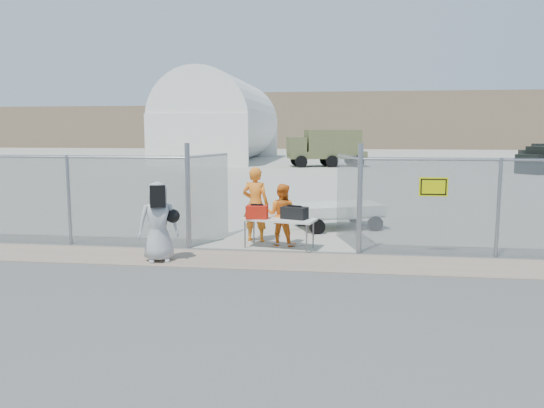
# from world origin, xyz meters

# --- Properties ---
(ground) EXTENTS (160.00, 160.00, 0.00)m
(ground) POSITION_xyz_m (0.00, 0.00, 0.00)
(ground) COLOR #454545
(tarmac_inside) EXTENTS (160.00, 80.00, 0.01)m
(tarmac_inside) POSITION_xyz_m (0.00, 42.00, 0.01)
(tarmac_inside) COLOR #A8A796
(tarmac_inside) RESTS_ON ground
(dirt_strip) EXTENTS (44.00, 1.60, 0.01)m
(dirt_strip) POSITION_xyz_m (0.00, 1.00, 0.01)
(dirt_strip) COLOR gray
(dirt_strip) RESTS_ON ground
(distant_hills) EXTENTS (140.00, 6.00, 9.00)m
(distant_hills) POSITION_xyz_m (5.00, 78.00, 4.50)
(distant_hills) COLOR #7F684F
(distant_hills) RESTS_ON ground
(chain_link_fence) EXTENTS (40.00, 0.20, 2.20)m
(chain_link_fence) POSITION_xyz_m (0.00, 2.00, 1.10)
(chain_link_fence) COLOR gray
(chain_link_fence) RESTS_ON ground
(quonset_hangar) EXTENTS (9.00, 18.00, 8.00)m
(quonset_hangar) POSITION_xyz_m (-10.00, 40.00, 4.00)
(quonset_hangar) COLOR white
(quonset_hangar) RESTS_ON ground
(folding_table) EXTENTS (1.82, 1.05, 0.73)m
(folding_table) POSITION_xyz_m (0.14, 2.24, 0.36)
(folding_table) COLOR silver
(folding_table) RESTS_ON ground
(orange_bag) EXTENTS (0.50, 0.33, 0.31)m
(orange_bag) POSITION_xyz_m (-0.38, 2.16, 0.88)
(orange_bag) COLOR red
(orange_bag) RESTS_ON folding_table
(black_duffel) EXTENTS (0.67, 0.52, 0.28)m
(black_duffel) POSITION_xyz_m (0.50, 2.23, 0.87)
(black_duffel) COLOR black
(black_duffel) RESTS_ON folding_table
(security_worker_left) EXTENTS (0.76, 0.57, 1.89)m
(security_worker_left) POSITION_xyz_m (-0.55, 2.98, 0.94)
(security_worker_left) COLOR orange
(security_worker_left) RESTS_ON ground
(security_worker_right) EXTENTS (0.85, 0.72, 1.51)m
(security_worker_right) POSITION_xyz_m (0.16, 2.60, 0.76)
(security_worker_right) COLOR orange
(security_worker_right) RESTS_ON ground
(visitor) EXTENTS (0.98, 0.81, 1.72)m
(visitor) POSITION_xyz_m (-2.25, 0.64, 0.86)
(visitor) COLOR #A9A9A9
(visitor) RESTS_ON ground
(utility_trailer) EXTENTS (3.53, 2.72, 0.76)m
(utility_trailer) POSITION_xyz_m (1.47, 5.08, 0.38)
(utility_trailer) COLOR silver
(utility_trailer) RESTS_ON ground
(military_truck) EXTENTS (6.44, 3.69, 2.90)m
(military_truck) POSITION_xyz_m (0.26, 32.38, 1.45)
(military_truck) COLOR #5C6238
(military_truck) RESTS_ON ground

